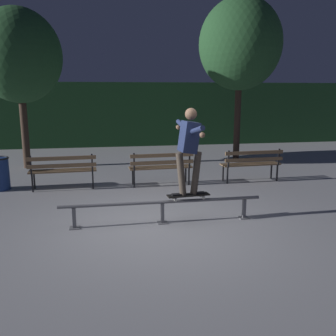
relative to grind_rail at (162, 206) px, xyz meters
The scene contains 10 objects.
ground_plane 0.34m from the grind_rail, 90.00° to the right, with size 90.00×90.00×0.00m, color #99999E.
hedge_backdrop 10.25m from the grind_rail, 90.00° to the left, with size 24.00×1.20×2.74m, color #234C28.
grind_rail is the anchor object (origin of this frame).
skateboard 0.51m from the grind_rail, ahead, with size 0.80×0.27×0.09m.
skateboarder 1.21m from the grind_rail, ahead, with size 0.63×1.40×1.56m.
park_bench_leftmost 3.37m from the grind_rail, 126.95° to the left, with size 1.62×0.48×0.88m.
park_bench_left_center 2.73m from the grind_rail, 81.74° to the left, with size 1.62×0.48×0.88m.
park_bench_right_center 3.89m from the grind_rail, 43.80° to the left, with size 1.62×0.48×0.88m.
tree_far_left 7.25m from the grind_rail, 121.49° to the left, with size 2.52×2.52×4.78m.
tree_far_right 7.88m from the grind_rail, 59.18° to the left, with size 2.78×2.78×5.44m.
Camera 1 is at (-0.96, -6.14, 2.34)m, focal length 38.94 mm.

